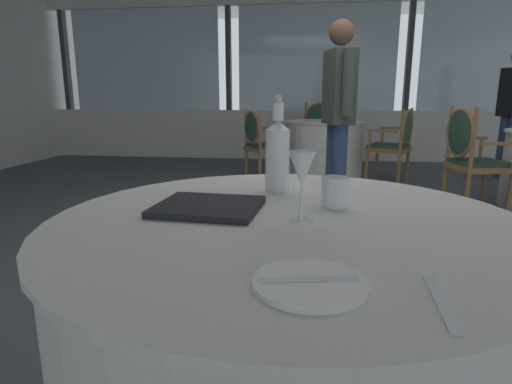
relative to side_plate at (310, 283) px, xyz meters
name	(u,v)px	position (x,y,z in m)	size (l,w,h in m)	color
ground_plane	(318,243)	(0.08, 2.33, -0.76)	(14.99, 14.99, 0.00)	#4C5156
window_wall_far	(315,94)	(0.08, 6.66, 0.36)	(9.57, 0.14, 2.81)	silver
foreground_table	(286,341)	(-0.06, 0.42, -0.38)	(1.30, 1.30, 0.76)	silver
side_plate	(310,283)	(0.00, 0.00, 0.00)	(0.20, 0.20, 0.01)	white
butter_knife	(310,280)	(0.00, 0.00, 0.01)	(0.17, 0.02, 0.00)	silver
dinner_fork	(441,302)	(0.21, -0.04, 0.00)	(0.19, 0.02, 0.00)	silver
water_bottle	(277,154)	(-0.11, 0.74, 0.13)	(0.08, 0.08, 0.33)	white
wine_glass	(302,171)	(-0.02, 0.39, 0.13)	(0.07, 0.07, 0.19)	white
water_tumbler	(334,192)	(0.07, 0.55, 0.04)	(0.08, 0.08, 0.09)	white
menu_book	(208,207)	(-0.29, 0.46, 0.01)	(0.29, 0.25, 0.02)	black
background_table_0	(324,149)	(0.20, 5.09, -0.38)	(1.08, 1.08, 0.76)	silver
dining_chair_0_0	(261,140)	(-0.60, 4.56, -0.22)	(0.64, 0.65, 0.92)	olive
dining_chair_0_1	(396,140)	(1.07, 4.65, -0.21)	(0.62, 0.64, 0.94)	olive
dining_chair_0_2	(319,129)	(0.15, 6.06, -0.18)	(0.56, 0.49, 1.00)	olive
dining_chair_1_1	(470,152)	(1.48, 3.36, -0.19)	(0.54, 0.60, 0.99)	olive
diner_person_1	(338,107)	(0.25, 3.13, 0.22)	(0.29, 0.52, 1.72)	#334770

